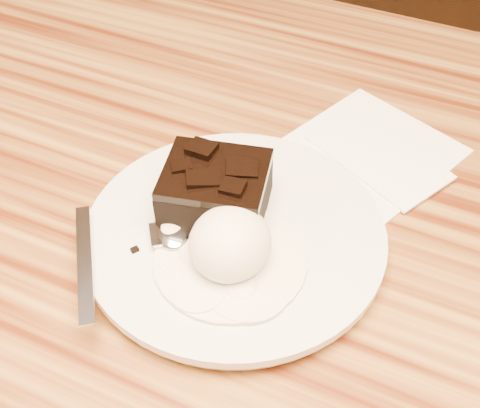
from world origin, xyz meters
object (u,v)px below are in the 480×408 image
at_px(plate, 235,238).
at_px(spoon, 172,231).
at_px(brownie, 216,193).
at_px(napkin, 371,149).
at_px(ice_cream_scoop, 230,243).

bearing_deg(plate, spoon, -148.52).
relative_size(brownie, napkin, 0.59).
relative_size(plate, napkin, 1.76).
distance_m(ice_cream_scoop, spoon, 0.06).
height_order(plate, spoon, spoon).
bearing_deg(ice_cream_scoop, plate, 109.39).
bearing_deg(plate, brownie, 149.10).
bearing_deg(napkin, plate, -112.13).
bearing_deg(spoon, brownie, 28.17).
relative_size(spoon, napkin, 1.25).
bearing_deg(brownie, ice_cream_scoop, -52.89).
height_order(spoon, napkin, spoon).
height_order(plate, brownie, brownie).
height_order(ice_cream_scoop, spoon, ice_cream_scoop).
bearing_deg(plate, ice_cream_scoop, -70.61).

